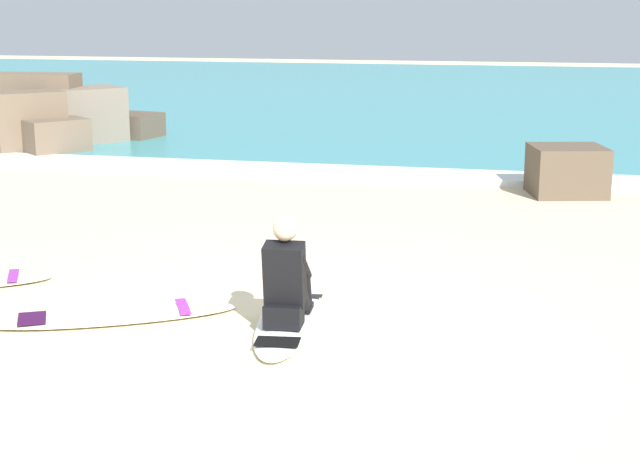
# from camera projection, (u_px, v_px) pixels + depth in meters

# --- Properties ---
(ground_plane) EXTENTS (80.00, 80.00, 0.00)m
(ground_plane) POSITION_uv_depth(u_px,v_px,m) (277.00, 343.00, 8.08)
(ground_plane) COLOR beige
(sea) EXTENTS (80.00, 28.00, 0.10)m
(sea) POSITION_uv_depth(u_px,v_px,m) (467.00, 97.00, 28.62)
(sea) COLOR teal
(sea) RESTS_ON ground
(breaking_foam) EXTENTS (80.00, 0.90, 0.11)m
(breaking_foam) POSITION_uv_depth(u_px,v_px,m) (405.00, 175.00, 15.62)
(breaking_foam) COLOR white
(breaking_foam) RESTS_ON ground
(surfboard_main) EXTENTS (0.77, 2.19, 0.08)m
(surfboard_main) POSITION_uv_depth(u_px,v_px,m) (289.00, 319.00, 8.56)
(surfboard_main) COLOR white
(surfboard_main) RESTS_ON ground
(surfer_seated) EXTENTS (0.40, 0.72, 0.95)m
(surfer_seated) POSITION_uv_depth(u_px,v_px,m) (286.00, 282.00, 8.30)
(surfer_seated) COLOR black
(surfer_seated) RESTS_ON surfboard_main
(surfboard_spare_near) EXTENTS (2.21, 1.48, 0.08)m
(surfboard_spare_near) POSITION_uv_depth(u_px,v_px,m) (114.00, 316.00, 8.66)
(surfboard_spare_near) COLOR #EFE5C6
(surfboard_spare_near) RESTS_ON ground
(rock_outcrop_distant) EXTENTS (3.14, 3.35, 1.43)m
(rock_outcrop_distant) POSITION_uv_depth(u_px,v_px,m) (59.00, 119.00, 18.69)
(rock_outcrop_distant) COLOR brown
(rock_outcrop_distant) RESTS_ON ground
(shoreline_rock) EXTENTS (1.24, 1.18, 0.72)m
(shoreline_rock) POSITION_uv_depth(u_px,v_px,m) (567.00, 171.00, 14.19)
(shoreline_rock) COLOR brown
(shoreline_rock) RESTS_ON ground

